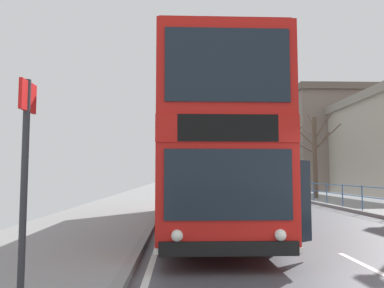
{
  "coord_description": "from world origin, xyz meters",
  "views": [
    {
      "loc": [
        -3.41,
        -4.55,
        1.67
      ],
      "look_at": [
        -3.08,
        6.39,
        2.56
      ],
      "focal_mm": 35.6,
      "sensor_mm": 36.0,
      "label": 1
    }
  ],
  "objects_px": {
    "double_decker_bus_main": "(205,153)",
    "background_bus_far_lane": "(256,174)",
    "bare_tree_far_01": "(314,153)",
    "bus_stop_sign_near": "(25,166)",
    "bare_tree_far_00": "(289,160)",
    "background_building_02": "(321,143)"
  },
  "relations": [
    {
      "from": "bare_tree_far_01",
      "to": "bus_stop_sign_near",
      "type": "bearing_deg",
      "value": -117.76
    },
    {
      "from": "double_decker_bus_main",
      "to": "bus_stop_sign_near",
      "type": "height_order",
      "value": "double_decker_bus_main"
    },
    {
      "from": "background_building_02",
      "to": "background_bus_far_lane",
      "type": "bearing_deg",
      "value": -128.31
    },
    {
      "from": "bare_tree_far_01",
      "to": "background_building_02",
      "type": "bearing_deg",
      "value": 68.42
    },
    {
      "from": "bus_stop_sign_near",
      "to": "bare_tree_far_01",
      "type": "xyz_separation_m",
      "value": [
        10.68,
        20.29,
        1.34
      ]
    },
    {
      "from": "bare_tree_far_01",
      "to": "double_decker_bus_main",
      "type": "bearing_deg",
      "value": -121.75
    },
    {
      "from": "bus_stop_sign_near",
      "to": "bare_tree_far_01",
      "type": "height_order",
      "value": "bare_tree_far_01"
    },
    {
      "from": "background_building_02",
      "to": "bus_stop_sign_near",
      "type": "bearing_deg",
      "value": -114.76
    },
    {
      "from": "double_decker_bus_main",
      "to": "bare_tree_far_01",
      "type": "relative_size",
      "value": 1.91
    },
    {
      "from": "double_decker_bus_main",
      "to": "bare_tree_far_01",
      "type": "xyz_separation_m",
      "value": [
        8.08,
        13.06,
        0.77
      ]
    },
    {
      "from": "bare_tree_far_01",
      "to": "background_building_02",
      "type": "relative_size",
      "value": 0.34
    },
    {
      "from": "background_bus_far_lane",
      "to": "background_building_02",
      "type": "distance_m",
      "value": 17.32
    },
    {
      "from": "double_decker_bus_main",
      "to": "bare_tree_far_00",
      "type": "distance_m",
      "value": 20.41
    },
    {
      "from": "double_decker_bus_main",
      "to": "bare_tree_far_00",
      "type": "height_order",
      "value": "bare_tree_far_00"
    },
    {
      "from": "bare_tree_far_00",
      "to": "background_building_02",
      "type": "bearing_deg",
      "value": 60.95
    },
    {
      "from": "bus_stop_sign_near",
      "to": "bare_tree_far_01",
      "type": "bearing_deg",
      "value": 62.24
    },
    {
      "from": "background_bus_far_lane",
      "to": "bus_stop_sign_near",
      "type": "distance_m",
      "value": 28.26
    },
    {
      "from": "bus_stop_sign_near",
      "to": "bare_tree_far_01",
      "type": "relative_size",
      "value": 0.47
    },
    {
      "from": "bus_stop_sign_near",
      "to": "bare_tree_far_01",
      "type": "distance_m",
      "value": 22.97
    },
    {
      "from": "background_bus_far_lane",
      "to": "bare_tree_far_01",
      "type": "distance_m",
      "value": 7.38
    },
    {
      "from": "double_decker_bus_main",
      "to": "background_bus_far_lane",
      "type": "xyz_separation_m",
      "value": [
        5.53,
        19.85,
        -0.61
      ]
    },
    {
      "from": "background_bus_far_lane",
      "to": "bare_tree_far_00",
      "type": "distance_m",
      "value": 2.94
    }
  ]
}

